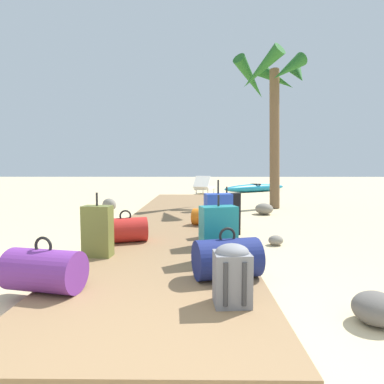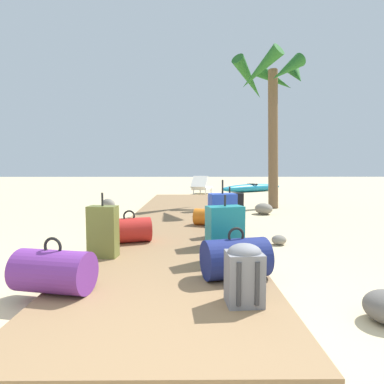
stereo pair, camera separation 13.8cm
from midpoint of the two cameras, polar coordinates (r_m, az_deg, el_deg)
ground_plane at (r=5.76m, az=-3.48°, el=-6.71°), size 60.00×60.00×0.00m
boardwalk at (r=6.78m, az=-3.03°, el=-4.66°), size 2.00×10.43×0.08m
duffel_bag_purple at (r=2.96m, az=-25.04°, el=-12.86°), size 0.69×0.48×0.47m
suitcase_teal at (r=3.53m, az=4.83°, el=-7.51°), size 0.44×0.31×0.74m
backpack_grey at (r=2.48m, az=7.83°, el=-14.24°), size 0.29×0.27×0.47m
suitcase_blue at (r=4.22m, az=4.58°, el=-4.97°), size 0.38×0.30×0.87m
duffel_bag_orange at (r=5.63m, az=3.19°, el=-4.60°), size 0.74×0.50×0.41m
suitcase_olive at (r=3.83m, az=-16.81°, el=-6.86°), size 0.35×0.22×0.75m
duffel_bag_navy at (r=3.05m, az=6.61°, el=-11.81°), size 0.68×0.51×0.48m
suitcase_black at (r=4.87m, az=5.99°, el=-3.99°), size 0.43×0.27×0.74m
duffel_bag_red at (r=4.49m, az=-12.16°, el=-6.76°), size 0.66×0.50×0.45m
palm_tree_near_right at (r=9.23m, az=13.77°, el=17.36°), size 2.00×2.23×4.20m
lounge_chair at (r=12.85m, az=1.49°, el=1.00°), size 1.00×1.66×0.77m
kayak at (r=14.55m, az=10.60°, el=0.77°), size 3.30×2.44×0.37m
rock_left_far at (r=8.26m, az=-15.40°, el=-2.29°), size 0.51×0.50×0.33m
rock_right_mid at (r=7.68m, az=12.34°, el=-2.96°), size 0.58×0.58×0.27m
rock_right_far at (r=4.76m, az=14.67°, el=-8.38°), size 0.24×0.22×0.14m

